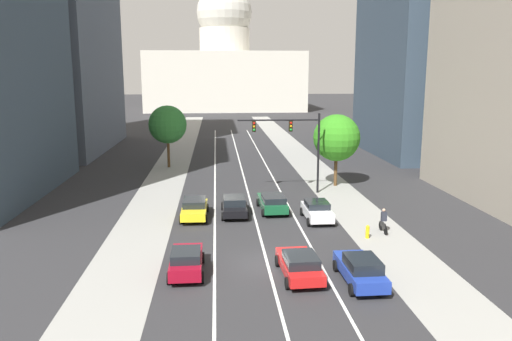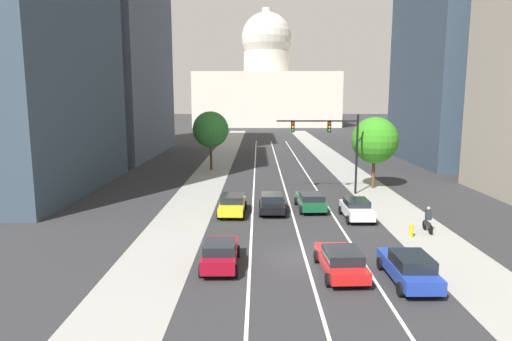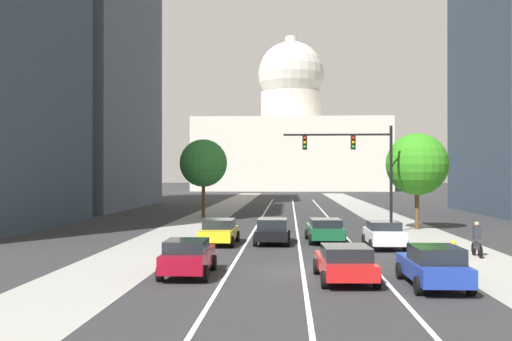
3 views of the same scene
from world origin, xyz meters
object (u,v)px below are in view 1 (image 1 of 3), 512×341
(capitol_building, at_px, (225,68))
(traffic_signal_mast, at_px, (294,137))
(street_tree_far_right, at_px, (337,138))
(car_black, at_px, (234,206))
(car_blue, at_px, (361,269))
(car_crimson, at_px, (186,261))
(cyclist, at_px, (383,221))
(street_tree_near_left, at_px, (168,125))
(car_red, at_px, (300,264))
(car_yellow, at_px, (195,208))
(fire_hydrant, at_px, (367,232))
(car_green, at_px, (272,202))
(car_white, at_px, (317,210))

(capitol_building, distance_m, traffic_signal_mast, 108.91)
(street_tree_far_right, bearing_deg, car_black, -136.83)
(car_blue, distance_m, car_crimson, 9.40)
(capitol_building, distance_m, cyclist, 121.59)
(street_tree_near_left, bearing_deg, car_black, -71.69)
(car_red, xyz_separation_m, cyclist, (7.05, 7.21, 0.13))
(car_red, bearing_deg, car_crimson, 78.74)
(traffic_signal_mast, bearing_deg, car_yellow, -139.95)
(car_red, relative_size, fire_hydrant, 5.18)
(car_red, xyz_separation_m, street_tree_near_left, (-10.00, 33.44, 4.29))
(car_black, xyz_separation_m, car_red, (3.07, -12.48, -0.03))
(capitol_building, bearing_deg, street_tree_near_left, -95.12)
(car_crimson, height_order, street_tree_near_left, street_tree_near_left)
(car_green, distance_m, car_red, 13.24)
(car_yellow, bearing_deg, car_white, -98.15)
(car_white, height_order, car_yellow, car_white)
(car_red, xyz_separation_m, car_crimson, (-6.13, 0.93, 0.05))
(traffic_signal_mast, xyz_separation_m, street_tree_near_left, (-12.66, 14.08, -0.17))
(car_green, bearing_deg, fire_hydrant, -144.20)
(capitol_building, height_order, street_tree_near_left, capitol_building)
(capitol_building, distance_m, car_black, 116.06)
(capitol_building, height_order, car_black, capitol_building)
(traffic_signal_mast, xyz_separation_m, fire_hydrant, (2.95, -13.25, -4.73))
(traffic_signal_mast, relative_size, street_tree_near_left, 1.03)
(car_white, relative_size, traffic_signal_mast, 0.55)
(fire_hydrant, xyz_separation_m, street_tree_far_right, (1.59, 16.00, 4.27))
(capitol_building, relative_size, car_green, 9.53)
(fire_hydrant, bearing_deg, street_tree_far_right, 84.31)
(car_white, distance_m, car_crimson, 13.27)
(car_green, relative_size, street_tree_far_right, 0.68)
(street_tree_far_right, bearing_deg, car_green, -129.06)
(traffic_signal_mast, bearing_deg, cyclist, -70.13)
(car_white, relative_size, car_yellow, 0.89)
(car_blue, height_order, car_crimson, car_blue)
(traffic_signal_mast, bearing_deg, car_white, -87.43)
(car_green, xyz_separation_m, car_black, (-3.07, -0.76, -0.00))
(cyclist, bearing_deg, car_black, 62.21)
(car_green, height_order, street_tree_near_left, street_tree_near_left)
(cyclist, xyz_separation_m, street_tree_near_left, (-17.06, 26.23, 4.17))
(car_crimson, distance_m, street_tree_far_right, 25.34)
(car_black, height_order, car_blue, car_blue)
(capitol_building, height_order, car_red, capitol_building)
(car_white, height_order, cyclist, cyclist)
(car_black, distance_m, street_tree_far_right, 14.63)
(capitol_building, distance_m, car_yellow, 116.64)
(fire_hydrant, bearing_deg, car_blue, -109.57)
(traffic_signal_mast, distance_m, street_tree_near_left, 18.93)
(car_green, relative_size, fire_hydrant, 5.25)
(traffic_signal_mast, bearing_deg, street_tree_far_right, 31.16)
(car_blue, height_order, fire_hydrant, car_blue)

